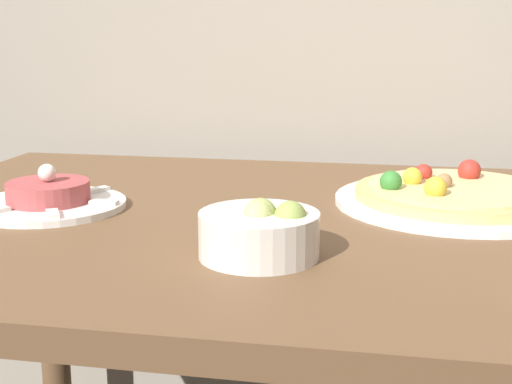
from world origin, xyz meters
The scene contains 4 objects.
dining_table centered at (0.00, 0.41, 0.66)m, with size 1.14×0.83×0.78m.
pizza_plate centered at (0.27, 0.52, 0.79)m, with size 0.36×0.36×0.06m.
tartare_plate centered at (-0.31, 0.39, 0.79)m, with size 0.22×0.22×0.07m.
small_bowl centered at (0.03, 0.23, 0.81)m, with size 0.14×0.14×0.07m.
Camera 1 is at (0.17, -0.54, 1.03)m, focal length 50.00 mm.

